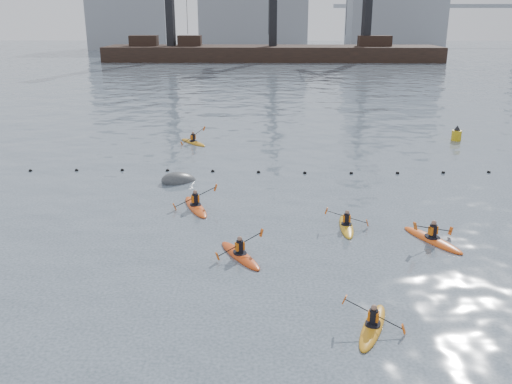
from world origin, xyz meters
TOP-DOWN VIEW (x-y plane):
  - float_line at (-0.50, 22.53)m, footprint 33.24×0.73m
  - barge_pier at (-0.22, 110.00)m, footprint 72.00×19.30m
  - skyline at (2.23, 150.27)m, footprint 141.00×28.00m
  - kayaker_0 at (-2.64, 9.63)m, footprint 2.23×3.19m
  - kayaker_1 at (1.98, 4.17)m, footprint 2.02×3.10m
  - kayaker_2 at (-5.28, 15.67)m, footprint 2.33×3.56m
  - kayaker_3 at (2.38, 13.05)m, footprint 2.14×3.15m
  - kayaker_4 at (6.05, 11.44)m, footprint 2.35×3.46m
  - kayaker_5 at (-7.32, 30.78)m, footprint 2.64×3.00m
  - mooring_buoy at (-6.88, 20.42)m, footprint 2.88×2.61m
  - nav_buoy at (14.00, 32.08)m, footprint 0.78×0.78m

SIDE VIEW (x-z plane):
  - mooring_buoy at x=-6.88m, z-range -0.82..0.82m
  - float_line at x=-0.50m, z-range -0.09..0.15m
  - kayaker_1 at x=1.98m, z-range -0.47..0.66m
  - kayaker_3 at x=2.38m, z-range -0.46..0.65m
  - kayaker_0 at x=-2.64m, z-range -0.49..0.69m
  - kayaker_5 at x=-7.32m, z-range -0.57..0.77m
  - kayaker_2 at x=-5.28m, z-range -0.56..0.77m
  - kayaker_4 at x=6.05m, z-range -0.53..0.75m
  - nav_buoy at x=14.00m, z-range -0.28..1.14m
  - barge_pier at x=-0.22m, z-range -12.86..16.64m
  - skyline at x=2.23m, z-range -1.75..20.25m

